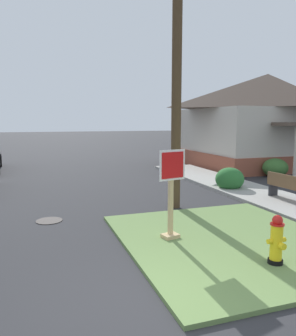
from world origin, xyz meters
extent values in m
plane|color=#2B2B2D|center=(0.00, 0.00, 0.00)|extent=(160.00, 160.00, 0.00)
cube|color=#668447|center=(2.54, 1.99, 0.04)|extent=(4.63, 5.20, 0.08)
cube|color=#9E9B93|center=(6.06, 5.83, 0.06)|extent=(2.20, 15.35, 0.12)
cylinder|color=black|center=(2.62, 0.58, 0.12)|extent=(0.28, 0.27, 0.08)
cylinder|color=yellow|center=(2.62, 0.58, 0.49)|extent=(0.22, 0.22, 0.65)
cylinder|color=red|center=(2.62, 0.58, 0.83)|extent=(0.25, 0.25, 0.03)
sphere|color=red|center=(2.62, 0.58, 0.90)|extent=(0.19, 0.19, 0.19)
cube|color=red|center=(2.62, 0.58, 0.97)|extent=(0.04, 0.04, 0.04)
cylinder|color=yellow|center=(2.47, 0.58, 0.52)|extent=(0.08, 0.09, 0.09)
cylinder|color=yellow|center=(2.77, 0.58, 0.52)|extent=(0.08, 0.09, 0.09)
cylinder|color=yellow|center=(2.62, 0.42, 0.47)|extent=(0.12, 0.09, 0.12)
cube|color=tan|center=(1.32, 2.47, 1.05)|extent=(0.11, 0.11, 1.93)
cube|color=tan|center=(1.32, 2.47, 0.12)|extent=(0.41, 0.36, 0.08)
cube|color=white|center=(1.33, 2.42, 1.73)|extent=(0.65, 0.17, 0.67)
cube|color=red|center=(1.33, 2.41, 1.73)|extent=(0.56, 0.14, 0.57)
cylinder|color=black|center=(-1.20, 4.92, 0.01)|extent=(0.70, 0.70, 0.02)
cube|color=brown|center=(6.29, 4.29, 0.56)|extent=(0.48, 1.79, 0.06)
cube|color=brown|center=(6.11, 4.29, 0.78)|extent=(0.13, 1.78, 0.38)
cube|color=#2D2D33|center=(6.25, 5.10, 0.33)|extent=(0.36, 0.08, 0.41)
cylinder|color=#4C3823|center=(2.60, 5.15, 4.78)|extent=(0.30, 0.30, 9.55)
cube|color=brown|center=(11.75, 12.68, 0.45)|extent=(8.69, 6.89, 0.90)
cube|color=beige|center=(11.75, 12.68, 2.14)|extent=(8.51, 6.75, 2.47)
pyramid|color=brown|center=(11.75, 12.68, 4.39)|extent=(9.12, 7.23, 2.04)
cylinder|color=beige|center=(9.79, 7.98, 1.26)|extent=(0.16, 0.16, 2.53)
ellipsoid|color=#3B6A2F|center=(9.37, 8.79, 0.45)|extent=(1.18, 1.18, 0.90)
ellipsoid|color=#2A692F|center=(5.62, 6.84, 0.45)|extent=(1.10, 1.10, 0.89)
camera|label=1|loc=(-1.48, -4.20, 2.69)|focal=35.74mm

